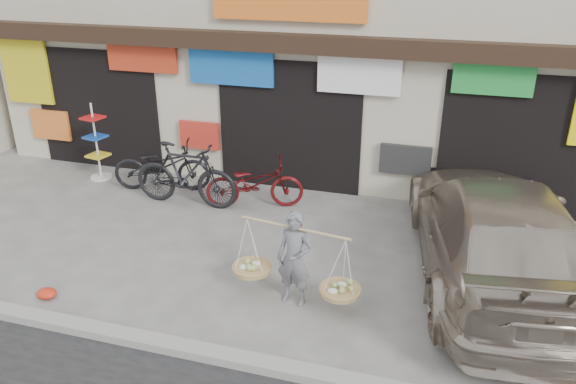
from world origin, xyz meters
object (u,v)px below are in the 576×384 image
(bike_0, at_px, (162,166))
(suv, at_px, (495,230))
(display_rack, at_px, (97,149))
(street_vendor, at_px, (294,263))
(bike_1, at_px, (185,175))
(bike_2, at_px, (255,183))

(bike_0, bearing_deg, suv, -118.05)
(suv, relative_size, display_rack, 3.43)
(street_vendor, xyz_separation_m, display_rack, (-5.43, 3.32, 0.03))
(bike_1, xyz_separation_m, display_rack, (-2.46, 0.73, 0.04))
(bike_1, height_order, display_rack, display_rack)
(bike_1, bearing_deg, bike_2, -76.87)
(bike_0, distance_m, display_rack, 1.66)
(street_vendor, height_order, display_rack, display_rack)
(bike_1, distance_m, display_rack, 2.57)
(street_vendor, distance_m, bike_2, 3.32)
(bike_0, bearing_deg, bike_2, -110.85)
(bike_0, height_order, suv, suv)
(bike_2, relative_size, suv, 0.33)
(bike_0, bearing_deg, display_rack, 69.68)
(bike_1, height_order, bike_2, bike_1)
(bike_0, bearing_deg, street_vendor, -143.94)
(suv, xyz_separation_m, display_rack, (-8.16, 1.78, -0.12))
(street_vendor, relative_size, display_rack, 1.13)
(bike_1, distance_m, suv, 5.80)
(bike_0, relative_size, bike_2, 1.06)
(display_rack, bearing_deg, bike_2, -6.43)
(bike_1, height_order, suv, suv)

